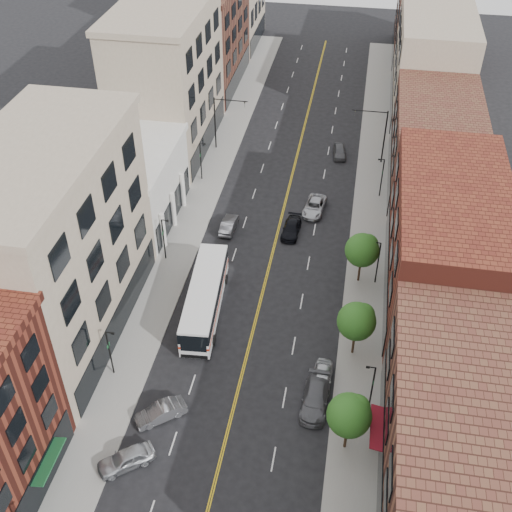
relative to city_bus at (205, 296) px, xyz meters
The scene contains 32 objects.
ground 17.84m from the city_bus, 73.73° to the right, with size 220.00×220.00×0.00m, color black.
sidewalk_left 18.75m from the city_bus, 105.64° to the left, with size 4.00×110.00×0.15m, color gray.
sidewalk_right 23.46m from the city_bus, 50.21° to the left, with size 4.00×110.00×0.15m, color gray.
bldg_l_tanoffice 14.54m from the city_bus, 161.49° to the right, with size 10.00×22.00×18.00m, color gray.
bldg_l_white 18.56m from the city_bus, 130.73° to the left, with size 10.00×14.00×8.00m, color silver.
bldg_l_far_a 33.98m from the city_bus, 111.23° to the left, with size 10.00×20.00×18.00m, color gray.
bldg_l_far_b 52.67m from the city_bus, 103.28° to the left, with size 10.00×20.00×15.00m, color brown.
bldg_r_near 27.97m from the city_bus, 37.78° to the right, with size 10.00×26.00×10.00m, color brown.
bldg_r_mid 23.41m from the city_bus, 17.61° to the left, with size 10.00×22.00×12.00m, color #5B2118.
bldg_r_far_a 35.70m from the city_bus, 51.86° to the left, with size 10.00×20.00×10.00m, color brown.
bldg_r_far_b 53.92m from the city_bus, 65.84° to the left, with size 10.00×22.00×14.00m, color gray.
bldg_r_far_c 72.48m from the city_bus, 72.33° to the left, with size 10.00×18.00×11.00m, color brown.
tree_r_1 19.47m from the city_bus, 42.07° to the right, with size 3.40×3.40×5.59m.
tree_r_2 14.83m from the city_bus, 11.64° to the right, with size 3.40×3.40×5.59m.
tree_r_3 16.15m from the city_bus, 26.13° to the left, with size 3.40×3.40×5.59m.
lamp_l_1 10.88m from the city_bus, 123.54° to the right, with size 0.81×0.55×5.05m.
lamp_l_2 9.25m from the city_bus, 130.63° to the left, with size 0.81×0.55×5.05m.
lamp_l_3 23.76m from the city_bus, 104.60° to the left, with size 0.81×0.55×5.05m.
lamp_r_1 18.33m from the city_bus, 29.56° to the right, with size 0.81×0.55×5.05m.
lamp_r_2 17.41m from the city_bus, 23.65° to the left, with size 0.81×0.55×5.05m.
lamp_r_3 27.97m from the city_bus, 55.28° to the left, with size 0.81×0.55×5.05m.
signal_mast_left 31.54m from the city_bus, 99.71° to the left, with size 4.49×0.18×7.20m.
signal_mast_right 34.63m from the city_bus, 63.81° to the left, with size 4.49×0.18×7.20m.
city_bus is the anchor object (origin of this frame).
car_angle_a 17.60m from the city_bus, 96.39° to the right, with size 1.76×4.36×1.49m, color #ACAFB4.
car_angle_b 12.88m from the city_bus, 92.83° to the right, with size 1.47×4.20×1.38m, color #929399.
car_parked_mid 14.87m from the city_bus, 38.85° to the right, with size 2.11×5.19×1.51m, color #505055.
car_parked_far 13.84m from the city_bus, 30.29° to the right, with size 1.63×4.06×1.38m, color silver.
car_lane_behind 13.38m from the city_bus, 92.29° to the left, with size 1.44×4.14×1.36m, color #444448.
car_lane_a 15.37m from the city_bus, 65.02° to the left, with size 1.82×4.48×1.30m, color black.
car_lane_b 20.49m from the city_bus, 65.22° to the left, with size 2.26×4.89×1.36m, color #AFB2B8.
car_lane_c 33.58m from the city_bus, 71.83° to the left, with size 1.59×3.95×1.34m, color #4D4D52.
Camera 1 is at (7.65, -26.21, 43.15)m, focal length 45.00 mm.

